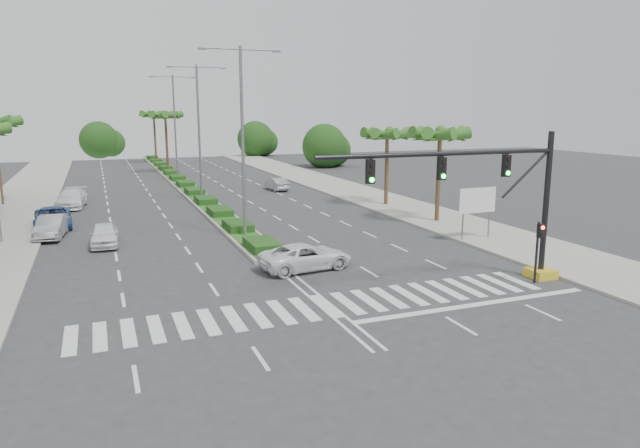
# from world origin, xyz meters

# --- Properties ---
(ground) EXTENTS (160.00, 160.00, 0.00)m
(ground) POSITION_xyz_m (0.00, 0.00, 0.00)
(ground) COLOR #333335
(ground) RESTS_ON ground
(footpath_right) EXTENTS (6.00, 120.00, 0.15)m
(footpath_right) POSITION_xyz_m (15.20, 20.00, 0.07)
(footpath_right) COLOR gray
(footpath_right) RESTS_ON ground
(median) EXTENTS (2.20, 75.00, 0.20)m
(median) POSITION_xyz_m (0.00, 45.00, 0.10)
(median) COLOR gray
(median) RESTS_ON ground
(median_grass) EXTENTS (1.80, 75.00, 0.04)m
(median_grass) POSITION_xyz_m (0.00, 45.00, 0.22)
(median_grass) COLOR #26551D
(median_grass) RESTS_ON median
(signal_gantry) EXTENTS (12.60, 1.20, 7.20)m
(signal_gantry) POSITION_xyz_m (9.27, -0.00, 3.46)
(signal_gantry) COLOR gold
(signal_gantry) RESTS_ON ground
(pedestrian_signal) EXTENTS (0.28, 0.36, 3.00)m
(pedestrian_signal) POSITION_xyz_m (10.60, -0.68, 2.04)
(pedestrian_signal) COLOR black
(pedestrian_signal) RESTS_ON ground
(direction_sign) EXTENTS (2.70, 0.11, 3.40)m
(direction_sign) POSITION_xyz_m (13.50, 7.99, 2.45)
(direction_sign) COLOR slate
(direction_sign) RESTS_ON ground
(palm_right_near) EXTENTS (4.57, 4.68, 7.05)m
(palm_right_near) POSITION_xyz_m (14.50, 14.00, 6.20)
(palm_right_near) COLOR brown
(palm_right_near) RESTS_ON ground
(palm_right_far) EXTENTS (4.57, 4.68, 6.75)m
(palm_right_far) POSITION_xyz_m (14.50, 22.00, 5.91)
(palm_right_far) COLOR brown
(palm_right_far) RESTS_ON ground
(palm_median_a) EXTENTS (4.57, 4.68, 8.05)m
(palm_median_a) POSITION_xyz_m (0.00, 55.00, 7.17)
(palm_median_a) COLOR brown
(palm_median_a) RESTS_ON ground
(palm_median_b) EXTENTS (4.57, 4.68, 8.05)m
(palm_median_b) POSITION_xyz_m (0.00, 70.00, 7.17)
(palm_median_b) COLOR brown
(palm_median_b) RESTS_ON ground
(streetlight_near) EXTENTS (5.10, 0.25, 12.00)m
(streetlight_near) POSITION_xyz_m (0.00, 14.00, 6.81)
(streetlight_near) COLOR slate
(streetlight_near) RESTS_ON ground
(streetlight_mid) EXTENTS (5.10, 0.25, 12.00)m
(streetlight_mid) POSITION_xyz_m (0.00, 30.00, 6.81)
(streetlight_mid) COLOR slate
(streetlight_mid) RESTS_ON ground
(streetlight_far) EXTENTS (5.10, 0.25, 12.00)m
(streetlight_far) POSITION_xyz_m (0.00, 46.00, 6.81)
(streetlight_far) COLOR slate
(streetlight_far) RESTS_ON ground
(car_parked_a) EXTENTS (1.77, 4.08, 1.37)m
(car_parked_a) POSITION_xyz_m (-8.53, 15.16, 0.68)
(car_parked_a) COLOR white
(car_parked_a) RESTS_ON ground
(car_parked_b) EXTENTS (2.06, 4.55, 1.45)m
(car_parked_b) POSITION_xyz_m (-11.68, 18.71, 0.72)
(car_parked_b) COLOR #B0B0B5
(car_parked_b) RESTS_ON ground
(car_parked_c) EXTENTS (2.71, 5.33, 1.44)m
(car_parked_c) POSITION_xyz_m (-11.80, 22.16, 0.72)
(car_parked_c) COLOR #2B4B85
(car_parked_c) RESTS_ON ground
(car_parked_d) EXTENTS (2.83, 5.52, 1.53)m
(car_parked_d) POSITION_xyz_m (-10.83, 30.94, 0.77)
(car_parked_d) COLOR white
(car_parked_d) RESTS_ON ground
(car_crossing) EXTENTS (5.15, 2.87, 1.36)m
(car_crossing) POSITION_xyz_m (1.16, 5.67, 0.68)
(car_crossing) COLOR white
(car_crossing) RESTS_ON ground
(car_right) EXTENTS (1.68, 4.04, 1.30)m
(car_right) POSITION_xyz_m (8.50, 34.65, 0.65)
(car_right) COLOR #B3B4B9
(car_right) RESTS_ON ground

